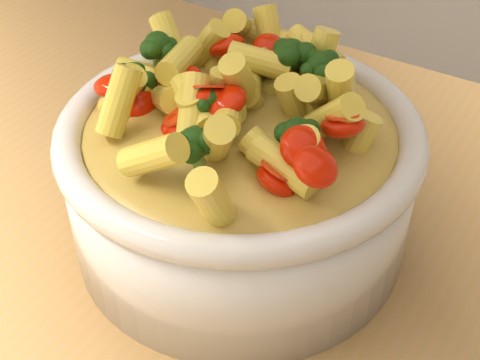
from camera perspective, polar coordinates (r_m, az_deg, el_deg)
The scene contains 2 objects.
serving_bowl at distance 0.50m, azimuth 0.00°, elevation 0.12°, with size 0.26×0.26×0.11m.
pasta_salad at distance 0.45m, azimuth 0.00°, elevation 6.93°, with size 0.21×0.21×0.05m.
Camera 1 is at (0.18, -0.26, 1.27)m, focal length 50.00 mm.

